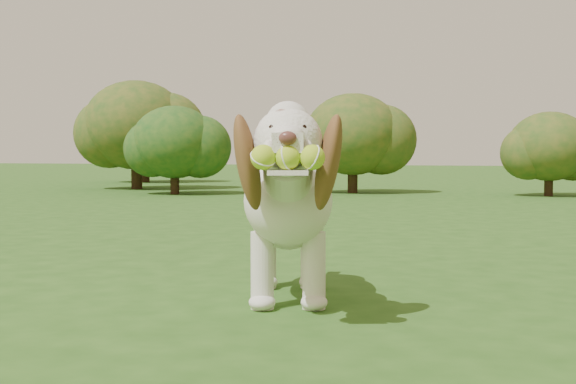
% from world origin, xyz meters
% --- Properties ---
extents(ground, '(80.00, 80.00, 0.00)m').
position_xyz_m(ground, '(0.00, 0.00, 0.00)').
color(ground, '#264E16').
rests_on(ground, ground).
extents(dog, '(0.74, 1.30, 0.86)m').
position_xyz_m(dog, '(-0.49, -0.18, 0.46)').
color(dog, white).
rests_on(dog, ground).
extents(shrub_a, '(1.41, 1.41, 1.46)m').
position_xyz_m(shrub_a, '(-5.16, 7.40, 0.86)').
color(shrub_a, '#382314').
rests_on(shrub_a, ground).
extents(shrub_e, '(1.98, 1.98, 2.06)m').
position_xyz_m(shrub_e, '(-6.72, 8.77, 1.21)').
color(shrub_e, '#382314').
rests_on(shrub_e, ground).
extents(shrub_b, '(1.64, 1.64, 1.70)m').
position_xyz_m(shrub_b, '(-2.50, 8.78, 1.00)').
color(shrub_b, '#382314').
rests_on(shrub_b, ground).
extents(shrub_g, '(1.98, 1.98, 2.05)m').
position_xyz_m(shrub_g, '(-8.29, 11.72, 1.20)').
color(shrub_g, '#382314').
rests_on(shrub_g, ground).
extents(shrub_c, '(1.29, 1.29, 1.33)m').
position_xyz_m(shrub_c, '(0.66, 8.89, 0.78)').
color(shrub_c, '#382314').
rests_on(shrub_c, ground).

